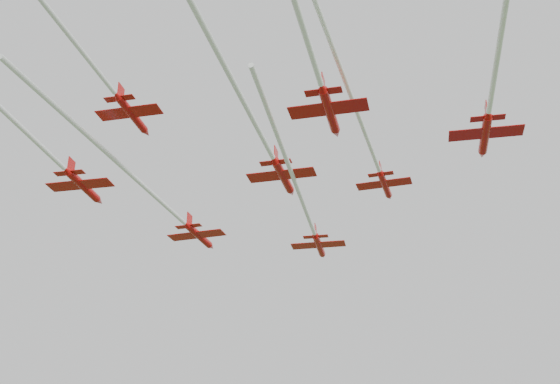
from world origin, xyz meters
The scene contains 8 objects.
jet_lead centered at (-4.57, 6.08, 52.04)m, with size 21.64×56.26×2.73m.
jet_row2_left centered at (-20.58, -8.33, 51.36)m, with size 15.49×55.50×2.76m.
jet_row2_right centered at (9.71, -2.64, 55.06)m, with size 13.84×49.02×2.43m.
jet_row3_left centered at (-25.72, -28.26, 53.42)m, with size 20.63×55.88×2.85m.
jet_row3_mid centered at (0.79, -15.92, 52.27)m, with size 16.53×47.79×2.80m.
jet_row3_right centered at (28.07, -12.47, 52.84)m, with size 18.01×45.84×2.69m.
jet_row4_left centered at (-9.22, -35.28, 54.40)m, with size 15.23×42.96×2.40m.
jet_row4_right centered at (13.95, -28.30, 51.37)m, with size 15.64×44.04×2.68m.
Camera 1 is at (39.27, -80.85, 9.53)m, focal length 45.00 mm.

